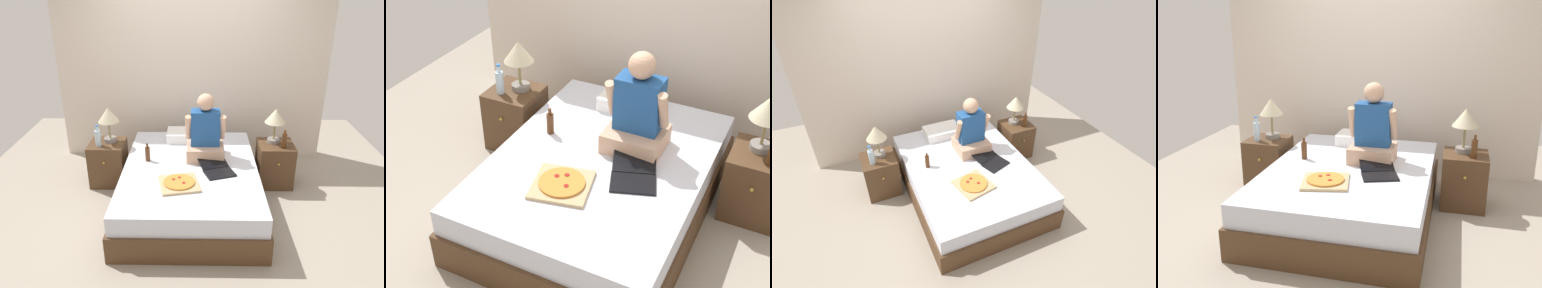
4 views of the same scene
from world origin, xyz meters
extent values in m
plane|color=#9E9384|center=(0.00, 0.00, 0.00)|extent=(5.79, 5.79, 0.00)
cube|color=beige|center=(0.00, 1.43, 1.25)|extent=(3.79, 0.12, 2.50)
cube|color=#4C331E|center=(0.00, 0.00, 0.14)|extent=(1.57, 2.13, 0.29)
cube|color=silver|center=(0.00, 0.00, 0.39)|extent=(1.52, 2.07, 0.21)
cube|color=#4C331E|center=(-1.07, 0.51, 0.28)|extent=(0.44, 0.44, 0.56)
sphere|color=gold|center=(-1.07, 0.27, 0.39)|extent=(0.03, 0.03, 0.03)
cylinder|color=gray|center=(-1.03, 0.56, 0.58)|extent=(0.16, 0.16, 0.05)
cylinder|color=olive|center=(-1.03, 0.56, 0.72)|extent=(0.02, 0.02, 0.22)
cone|color=beige|center=(-1.03, 0.56, 0.92)|extent=(0.26, 0.26, 0.18)
cylinder|color=silver|center=(-1.15, 0.42, 0.66)|extent=(0.07, 0.07, 0.20)
cylinder|color=silver|center=(-1.15, 0.42, 0.79)|extent=(0.03, 0.03, 0.06)
cylinder|color=blue|center=(-1.15, 0.42, 0.83)|extent=(0.04, 0.04, 0.02)
cube|color=#4C331E|center=(1.07, 0.51, 0.28)|extent=(0.44, 0.44, 0.56)
sphere|color=gold|center=(1.07, 0.27, 0.39)|extent=(0.03, 0.03, 0.03)
cylinder|color=gray|center=(1.04, 0.56, 0.58)|extent=(0.16, 0.16, 0.05)
cylinder|color=olive|center=(1.04, 0.56, 0.72)|extent=(0.02, 0.02, 0.22)
cone|color=beige|center=(1.04, 0.56, 0.92)|extent=(0.26, 0.26, 0.18)
cylinder|color=#512D14|center=(1.14, 0.41, 0.65)|extent=(0.06, 0.06, 0.18)
cylinder|color=#512D14|center=(1.14, 0.41, 0.76)|extent=(0.03, 0.03, 0.05)
cube|color=white|center=(-0.06, 0.79, 0.56)|extent=(0.52, 0.34, 0.12)
cube|color=tan|center=(0.17, 0.26, 0.58)|extent=(0.44, 0.40, 0.16)
cube|color=#1E4C8C|center=(0.17, 0.29, 0.87)|extent=(0.34, 0.20, 0.42)
sphere|color=tan|center=(0.17, 0.29, 1.18)|extent=(0.20, 0.20, 0.20)
cylinder|color=tan|center=(-0.03, 0.24, 0.89)|extent=(0.07, 0.18, 0.32)
cylinder|color=tan|center=(0.37, 0.24, 0.89)|extent=(0.07, 0.18, 0.32)
cube|color=black|center=(0.33, -0.18, 0.50)|extent=(0.37, 0.31, 0.02)
cube|color=black|center=(0.26, 0.02, 0.54)|extent=(0.36, 0.29, 0.06)
cube|color=tan|center=(-0.11, -0.41, 0.51)|extent=(0.47, 0.47, 0.02)
cylinder|color=#CC7F33|center=(-0.11, -0.41, 0.53)|extent=(0.33, 0.33, 0.02)
cylinder|color=maroon|center=(-0.17, -0.37, 0.54)|extent=(0.04, 0.04, 0.00)
cylinder|color=maroon|center=(-0.06, -0.44, 0.54)|extent=(0.04, 0.04, 0.00)
cylinder|color=maroon|center=(-0.11, -0.33, 0.54)|extent=(0.04, 0.04, 0.00)
cylinder|color=#4C2811|center=(-0.51, 0.14, 0.58)|extent=(0.06, 0.06, 0.17)
cylinder|color=#4C2811|center=(-0.51, 0.14, 0.69)|extent=(0.03, 0.03, 0.05)
camera|label=1|loc=(0.08, -3.81, 2.49)|focal=35.00mm
camera|label=2|loc=(1.28, -2.95, 2.86)|focal=50.00mm
camera|label=3|loc=(-1.30, -2.81, 2.98)|focal=28.00mm
camera|label=4|loc=(0.95, -3.70, 1.92)|focal=40.00mm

